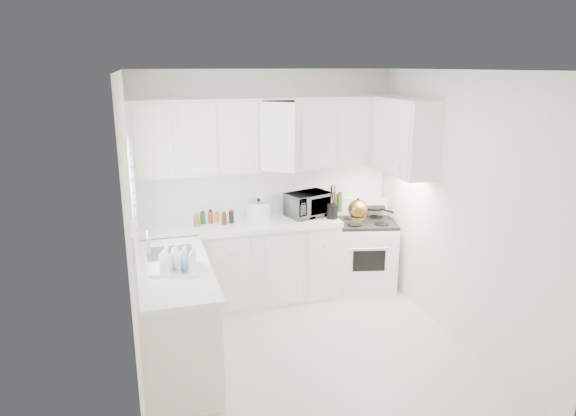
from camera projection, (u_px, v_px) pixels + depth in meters
name	position (u px, v px, depth m)	size (l,w,h in m)	color
floor	(309.00, 354.00, 4.86)	(3.20, 3.20, 0.00)	silver
ceiling	(312.00, 70.00, 4.16)	(3.20, 3.20, 0.00)	white
wall_back	(266.00, 184.00, 5.99)	(3.00, 3.00, 0.00)	white
wall_front	(398.00, 300.00, 3.03)	(3.00, 3.00, 0.00)	white
wall_left	(133.00, 239.00, 4.10)	(3.20, 3.20, 0.00)	white
wall_right	(459.00, 210.00, 4.92)	(3.20, 3.20, 0.00)	white
window_blinds	(133.00, 198.00, 4.36)	(0.06, 0.96, 1.06)	white
lower_cabinets_back	(240.00, 265.00, 5.83)	(2.22, 0.60, 0.90)	white
lower_cabinets_left	(175.00, 318.00, 4.59)	(0.60, 1.60, 0.90)	white
countertop_back	(239.00, 225.00, 5.69)	(2.24, 0.64, 0.05)	white
countertop_left	(173.00, 269.00, 4.47)	(0.64, 1.62, 0.05)	white
backsplash_back	(266.00, 190.00, 6.00)	(2.98, 0.02, 0.55)	white
backsplash_left	(135.00, 240.00, 4.31)	(0.02, 1.60, 0.55)	white
upper_cabinets_back	(270.00, 170.00, 5.78)	(3.00, 0.33, 0.80)	white
upper_cabinets_right	(403.00, 174.00, 5.58)	(0.33, 0.90, 0.80)	white
sink	(170.00, 241.00, 4.75)	(0.42, 0.38, 0.30)	gray
stove	(364.00, 245.00, 6.21)	(0.70, 0.57, 1.08)	white
tea_kettle	(358.00, 208.00, 5.87)	(0.28, 0.23, 0.25)	olive
frying_pan	(374.00, 207.00, 6.29)	(0.28, 0.47, 0.04)	black
microwave	(309.00, 202.00, 5.93)	(0.49, 0.27, 0.33)	gray
rice_cooker	(259.00, 209.00, 5.75)	(0.26, 0.26, 0.26)	white
paper_towel	(262.00, 206.00, 5.88)	(0.12, 0.12, 0.27)	white
utensil_crock	(333.00, 201.00, 5.81)	(0.13, 0.13, 0.40)	black
dish_rack	(177.00, 259.00, 4.32)	(0.40, 0.30, 0.22)	white
spice_left_0	(196.00, 218.00, 5.67)	(0.06, 0.06, 0.13)	olive
spice_left_1	(204.00, 219.00, 5.60)	(0.06, 0.06, 0.13)	#21632A
spice_left_2	(209.00, 216.00, 5.71)	(0.06, 0.06, 0.13)	#B83218
spice_left_3	(217.00, 218.00, 5.64)	(0.06, 0.06, 0.13)	#BD8B2C
spice_left_4	(223.00, 215.00, 5.75)	(0.06, 0.06, 0.13)	#562318
spice_left_5	(231.00, 217.00, 5.68)	(0.06, 0.06, 0.13)	black
sauce_right_0	(317.00, 204.00, 6.08)	(0.06, 0.06, 0.19)	#B83218
sauce_right_1	(323.00, 205.00, 6.04)	(0.06, 0.06, 0.19)	#BD8B2C
sauce_right_2	(325.00, 204.00, 6.11)	(0.06, 0.06, 0.19)	#562318
sauce_right_3	(332.00, 205.00, 6.07)	(0.06, 0.06, 0.19)	black
sauce_right_4	(334.00, 203.00, 6.14)	(0.06, 0.06, 0.19)	olive
sauce_right_5	(340.00, 204.00, 6.10)	(0.06, 0.06, 0.19)	#21632A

